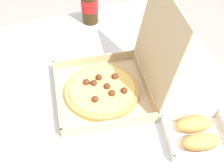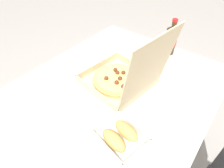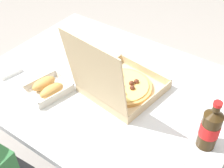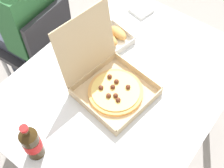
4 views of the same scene
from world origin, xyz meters
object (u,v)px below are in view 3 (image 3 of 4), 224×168
(cola_bottle, at_px, (210,128))
(paper_menu, at_px, (156,153))
(napkin_pile, at_px, (7,70))
(bread_side_box, at_px, (48,88))
(pizza_box_open, at_px, (119,85))

(cola_bottle, bearing_deg, paper_menu, 48.15)
(cola_bottle, relative_size, napkin_pile, 2.04)
(paper_menu, bearing_deg, cola_bottle, -129.26)
(bread_side_box, relative_size, napkin_pile, 1.97)
(pizza_box_open, bearing_deg, cola_bottle, 173.30)
(pizza_box_open, bearing_deg, paper_menu, 147.05)
(bread_side_box, height_order, paper_menu, bread_side_box)
(napkin_pile, bearing_deg, pizza_box_open, -160.82)
(bread_side_box, bearing_deg, cola_bottle, -169.48)
(bread_side_box, relative_size, paper_menu, 1.03)
(bread_side_box, xyz_separation_m, paper_menu, (-0.58, 0.02, -0.02))
(cola_bottle, height_order, paper_menu, cola_bottle)
(cola_bottle, xyz_separation_m, paper_menu, (0.13, 0.15, -0.09))
(paper_menu, relative_size, napkin_pile, 1.91)
(cola_bottle, bearing_deg, napkin_pile, 8.07)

